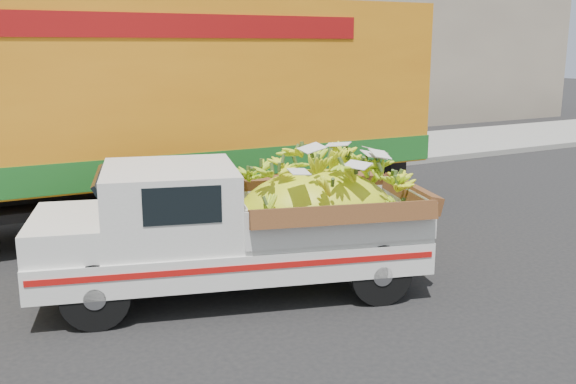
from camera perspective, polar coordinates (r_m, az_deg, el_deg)
ground at (r=8.63m, az=-5.17°, el=-7.96°), size 100.00×100.00×0.00m
curb at (r=13.78m, az=-14.65°, el=-0.05°), size 60.00×0.25×0.15m
sidewalk at (r=15.79m, az=-16.54°, el=1.43°), size 60.00×4.00×0.14m
building_right at (r=27.97m, az=9.44°, el=12.61°), size 14.00×6.00×6.00m
pickup_truck at (r=8.05m, az=-2.45°, el=-2.80°), size 5.00×2.97×1.65m
semi_trailer at (r=10.88m, az=-17.18°, el=7.36°), size 12.03×2.92×3.80m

